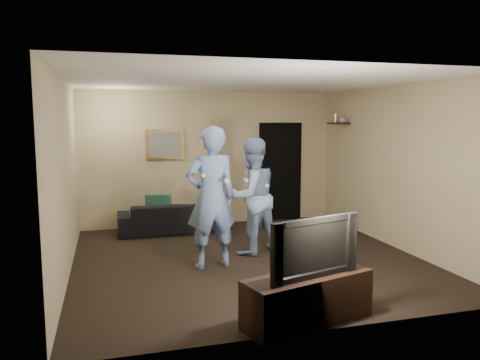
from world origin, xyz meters
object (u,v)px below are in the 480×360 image
object	(u,v)px
sofa	(170,217)
television	(309,246)
tv_console	(308,298)
wii_player_right	(252,196)
wii_player_left	(211,198)

from	to	relation	value
sofa	television	bearing A→B (deg)	102.19
tv_console	wii_player_right	distance (m)	2.63
tv_console	wii_player_right	xyz separation A→B (m)	(0.18, 2.55, 0.64)
television	sofa	bearing A→B (deg)	85.78
television	wii_player_right	distance (m)	2.55
wii_player_left	sofa	bearing A→B (deg)	97.75
sofa	tv_console	distance (m)	4.34
tv_console	wii_player_right	world-z (taller)	wii_player_right
television	wii_player_right	xyz separation A→B (m)	(0.18, 2.55, 0.09)
television	wii_player_left	size ratio (longest dim) A/B	0.54
tv_console	wii_player_right	size ratio (longest dim) A/B	0.78
wii_player_right	sofa	bearing A→B (deg)	121.37
tv_console	television	size ratio (longest dim) A/B	1.31
tv_console	television	world-z (taller)	television
sofa	wii_player_right	bearing A→B (deg)	122.18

